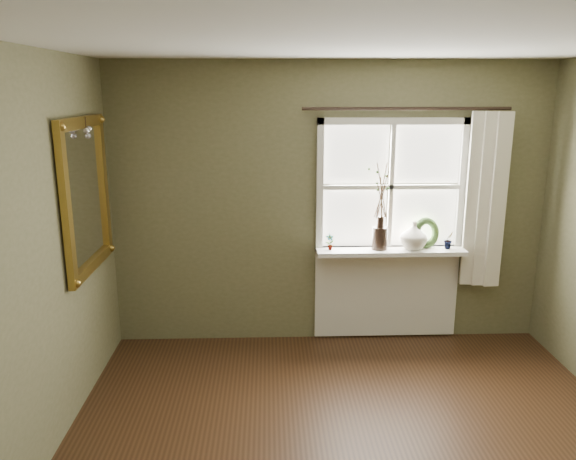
% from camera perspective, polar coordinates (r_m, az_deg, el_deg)
% --- Properties ---
extents(ceiling, '(4.50, 4.50, 0.00)m').
position_cam_1_polar(ceiling, '(2.86, 9.98, 19.01)').
color(ceiling, silver).
rests_on(ceiling, ground).
extents(wall_back, '(4.00, 0.10, 2.60)m').
position_cam_1_polar(wall_back, '(5.23, 4.24, 2.55)').
color(wall_back, '#676544').
rests_on(wall_back, ground).
extents(window_frame, '(1.36, 0.06, 1.24)m').
position_cam_1_polar(window_frame, '(5.21, 10.40, 4.34)').
color(window_frame, white).
rests_on(window_frame, wall_back).
extents(window_sill, '(1.36, 0.26, 0.04)m').
position_cam_1_polar(window_sill, '(5.24, 10.37, -2.12)').
color(window_sill, white).
rests_on(window_sill, wall_back).
extents(window_apron, '(1.36, 0.04, 0.88)m').
position_cam_1_polar(window_apron, '(5.48, 9.92, -6.22)').
color(window_apron, white).
rests_on(window_apron, ground).
extents(dark_jug, '(0.16, 0.16, 0.21)m').
position_cam_1_polar(dark_jug, '(5.19, 9.30, -0.83)').
color(dark_jug, black).
rests_on(dark_jug, window_sill).
extents(cream_vase, '(0.31, 0.31, 0.26)m').
position_cam_1_polar(cream_vase, '(5.25, 12.66, -0.52)').
color(cream_vase, silver).
rests_on(cream_vase, window_sill).
extents(wreath, '(0.32, 0.24, 0.30)m').
position_cam_1_polar(wreath, '(5.32, 13.82, -0.60)').
color(wreath, '#314C22').
rests_on(wreath, window_sill).
extents(potted_plant_left, '(0.08, 0.06, 0.15)m').
position_cam_1_polar(potted_plant_left, '(5.12, 4.28, -1.22)').
color(potted_plant_left, '#314C22').
rests_on(potted_plant_left, window_sill).
extents(potted_plant_right, '(0.11, 0.11, 0.17)m').
position_cam_1_polar(potted_plant_right, '(5.35, 16.02, -0.95)').
color(potted_plant_right, '#314C22').
rests_on(potted_plant_right, window_sill).
extents(curtain, '(0.36, 0.12, 1.59)m').
position_cam_1_polar(curtain, '(5.39, 19.34, 2.84)').
color(curtain, '#EFE8CF').
rests_on(curtain, wall_back).
extents(curtain_rod, '(1.84, 0.03, 0.03)m').
position_cam_1_polar(curtain_rod, '(5.11, 12.01, 11.97)').
color(curtain_rod, black).
rests_on(curtain_rod, wall_back).
extents(gilt_mirror, '(0.10, 0.99, 1.19)m').
position_cam_1_polar(gilt_mirror, '(4.57, -19.83, 3.37)').
color(gilt_mirror, white).
rests_on(gilt_mirror, wall_left).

